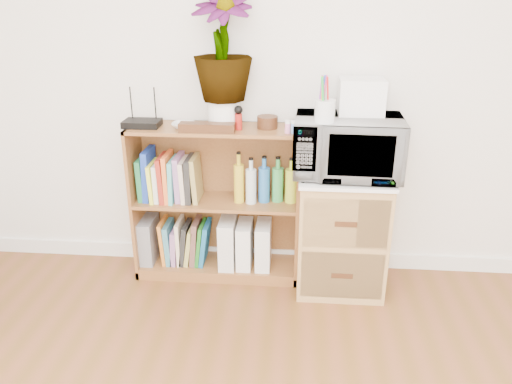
# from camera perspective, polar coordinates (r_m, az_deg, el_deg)

# --- Properties ---
(skirting_board) EXTENTS (4.00, 0.02, 0.10)m
(skirting_board) POSITION_cam_1_polar(r_m,az_deg,el_deg) (3.32, 2.12, -7.30)
(skirting_board) COLOR white
(skirting_board) RESTS_ON ground
(bookshelf) EXTENTS (1.00, 0.30, 0.95)m
(bookshelf) POSITION_cam_1_polar(r_m,az_deg,el_deg) (3.04, -4.51, -1.31)
(bookshelf) COLOR brown
(bookshelf) RESTS_ON ground
(wicker_unit) EXTENTS (0.50, 0.45, 0.70)m
(wicker_unit) POSITION_cam_1_polar(r_m,az_deg,el_deg) (3.00, 9.68, -4.55)
(wicker_unit) COLOR #9E7542
(wicker_unit) RESTS_ON ground
(microwave) EXTENTS (0.60, 0.42, 0.32)m
(microwave) POSITION_cam_1_polar(r_m,az_deg,el_deg) (2.79, 10.39, 5.14)
(microwave) COLOR white
(microwave) RESTS_ON wicker_unit
(pen_cup) EXTENTS (0.11, 0.11, 0.12)m
(pen_cup) POSITION_cam_1_polar(r_m,az_deg,el_deg) (2.63, 7.87, 9.17)
(pen_cup) COLOR silver
(pen_cup) RESTS_ON microwave
(small_appliance) EXTENTS (0.24, 0.20, 0.19)m
(small_appliance) POSITION_cam_1_polar(r_m,az_deg,el_deg) (2.83, 11.92, 10.67)
(small_appliance) COLOR white
(small_appliance) RESTS_ON microwave
(router) EXTENTS (0.21, 0.14, 0.04)m
(router) POSITION_cam_1_polar(r_m,az_deg,el_deg) (2.95, -12.89, 7.65)
(router) COLOR black
(router) RESTS_ON bookshelf
(white_bowl) EXTENTS (0.13, 0.13, 0.03)m
(white_bowl) POSITION_cam_1_polar(r_m,az_deg,el_deg) (2.88, -8.31, 7.56)
(white_bowl) COLOR silver
(white_bowl) RESTS_ON bookshelf
(plant_pot) EXTENTS (0.18, 0.18, 0.15)m
(plant_pot) POSITION_cam_1_polar(r_m,az_deg,el_deg) (2.87, -3.68, 8.95)
(plant_pot) COLOR white
(plant_pot) RESTS_ON bookshelf
(potted_plant) EXTENTS (0.33, 0.33, 0.59)m
(potted_plant) POSITION_cam_1_polar(r_m,az_deg,el_deg) (2.81, -3.88, 16.35)
(potted_plant) COLOR #39772F
(potted_plant) RESTS_ON plant_pot
(trinket_box) EXTENTS (0.31, 0.08, 0.05)m
(trinket_box) POSITION_cam_1_polar(r_m,az_deg,el_deg) (2.78, -5.61, 7.35)
(trinket_box) COLOR #381C0F
(trinket_box) RESTS_ON bookshelf
(kokeshi_doll) EXTENTS (0.04, 0.04, 0.09)m
(kokeshi_doll) POSITION_cam_1_polar(r_m,az_deg,el_deg) (2.81, -2.01, 8.03)
(kokeshi_doll) COLOR maroon
(kokeshi_doll) RESTS_ON bookshelf
(wooden_bowl) EXTENTS (0.12, 0.12, 0.07)m
(wooden_bowl) POSITION_cam_1_polar(r_m,az_deg,el_deg) (2.85, 1.31, 7.99)
(wooden_bowl) COLOR #371F0F
(wooden_bowl) RESTS_ON bookshelf
(paint_jars) EXTENTS (0.10, 0.04, 0.05)m
(paint_jars) POSITION_cam_1_polar(r_m,az_deg,el_deg) (2.75, 4.32, 7.21)
(paint_jars) COLOR pink
(paint_jars) RESTS_ON bookshelf
(file_box) EXTENTS (0.08, 0.23, 0.28)m
(file_box) POSITION_cam_1_polar(r_m,az_deg,el_deg) (3.25, -12.10, -5.30)
(file_box) COLOR slate
(file_box) RESTS_ON bookshelf
(magazine_holder_left) EXTENTS (0.10, 0.24, 0.31)m
(magazine_holder_left) POSITION_cam_1_polar(r_m,az_deg,el_deg) (3.13, -3.21, -5.67)
(magazine_holder_left) COLOR silver
(magazine_holder_left) RESTS_ON bookshelf
(magazine_holder_mid) EXTENTS (0.09, 0.23, 0.28)m
(magazine_holder_mid) POSITION_cam_1_polar(r_m,az_deg,el_deg) (3.12, -1.30, -5.94)
(magazine_holder_mid) COLOR white
(magazine_holder_mid) RESTS_ON bookshelf
(magazine_holder_right) EXTENTS (0.09, 0.23, 0.28)m
(magazine_holder_right) POSITION_cam_1_polar(r_m,az_deg,el_deg) (3.11, 0.85, -6.01)
(magazine_holder_right) COLOR silver
(magazine_holder_right) RESTS_ON bookshelf
(cookbooks) EXTENTS (0.36, 0.20, 0.31)m
(cookbooks) POSITION_cam_1_polar(r_m,az_deg,el_deg) (3.03, -9.87, 1.63)
(cookbooks) COLOR #1E713D
(cookbooks) RESTS_ON bookshelf
(liquor_bottles) EXTENTS (0.45, 0.07, 0.30)m
(liquor_bottles) POSITION_cam_1_polar(r_m,az_deg,el_deg) (2.94, 1.78, 1.35)
(liquor_bottles) COLOR gold
(liquor_bottles) RESTS_ON bookshelf
(lower_books) EXTENTS (0.31, 0.19, 0.29)m
(lower_books) POSITION_cam_1_polar(r_m,az_deg,el_deg) (3.19, -8.05, -5.68)
(lower_books) COLOR orange
(lower_books) RESTS_ON bookshelf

